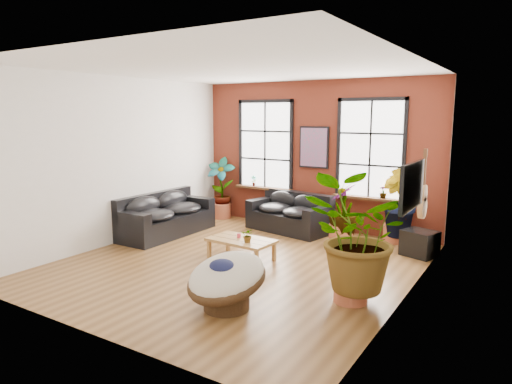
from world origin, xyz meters
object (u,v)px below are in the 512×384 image
at_px(sofa_back, 290,214).
at_px(coffee_table, 241,241).
at_px(sofa_left, 164,216).
at_px(papasan_chair, 226,279).

relative_size(sofa_back, coffee_table, 1.62).
height_order(sofa_left, coffee_table, sofa_left).
relative_size(sofa_left, papasan_chair, 1.76).
distance_m(sofa_left, coffee_table, 2.62).
height_order(sofa_left, papasan_chair, sofa_left).
bearing_deg(papasan_chair, coffee_table, 130.59).
distance_m(sofa_back, papasan_chair, 4.60).
bearing_deg(coffee_table, sofa_back, 99.15).
relative_size(sofa_back, papasan_chair, 1.54).
relative_size(sofa_left, coffee_table, 1.85).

